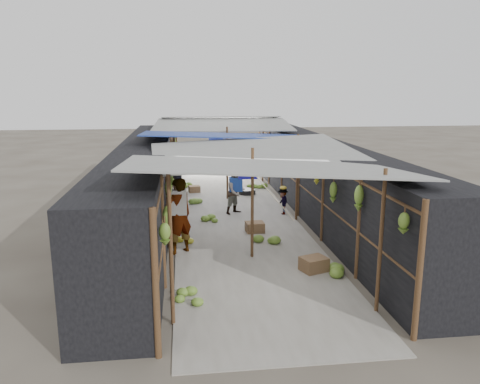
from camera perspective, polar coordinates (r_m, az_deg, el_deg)
name	(u,v)px	position (r m, az deg, el deg)	size (l,w,h in m)	color
ground	(277,317)	(8.47, 4.57, -15.00)	(80.00, 80.00, 0.00)	#6B6356
aisle_slab	(235,217)	(14.47, -0.58, -3.10)	(3.60, 16.00, 0.02)	#9E998E
stall_left	(145,183)	(14.16, -11.51, 1.04)	(1.40, 15.00, 2.30)	black
stall_right	(321,179)	(14.75, 9.89, 1.56)	(1.40, 15.00, 2.30)	black
crate_near	(255,227)	(12.97, 1.82, -4.33)	(0.49, 0.40, 0.30)	#8B6547
crate_mid	(314,264)	(10.41, 9.00, -8.72)	(0.54, 0.43, 0.32)	#8B6547
crate_back	(194,189)	(17.99, -5.59, 0.34)	(0.41, 0.34, 0.26)	#8B6547
black_basin	(247,192)	(17.60, 0.85, 0.02)	(0.64, 0.64, 0.19)	black
vendor_elderly	(179,216)	(11.26, -7.49, -2.90)	(0.68, 0.45, 1.87)	white
shopper_blue	(236,192)	(14.78, -0.52, -0.01)	(0.68, 0.53, 1.40)	navy
vendor_seated	(283,201)	(14.76, 5.26, -1.16)	(0.56, 0.32, 0.86)	#4C4742
market_canopy	(235,139)	(14.38, -0.64, 6.54)	(5.62, 15.20, 2.77)	brown
hanging_bananas	(235,166)	(13.99, -0.61, 3.22)	(3.95, 14.23, 0.81)	olive
floor_bananas	(225,211)	(14.70, -1.86, -2.34)	(3.91, 10.95, 0.34)	olive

